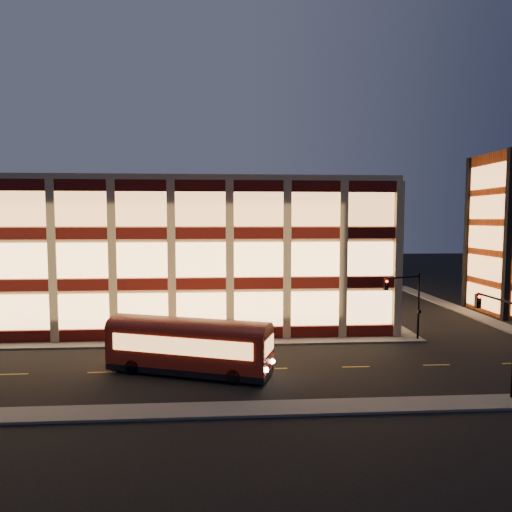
{
  "coord_description": "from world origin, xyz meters",
  "views": [
    {
      "loc": [
        6.65,
        -37.63,
        10.65
      ],
      "look_at": [
        9.68,
        8.0,
        6.95
      ],
      "focal_mm": 32.0,
      "sensor_mm": 36.0,
      "label": 1
    }
  ],
  "objects": [
    {
      "name": "ground",
      "position": [
        0.0,
        0.0,
        0.0
      ],
      "size": [
        200.0,
        200.0,
        0.0
      ],
      "primitive_type": "plane",
      "color": "black",
      "rests_on": "ground"
    },
    {
      "name": "sidewalk_office_south",
      "position": [
        -3.0,
        1.0,
        0.07
      ],
      "size": [
        54.0,
        2.0,
        0.15
      ],
      "primitive_type": "cube",
      "color": "#514F4C",
      "rests_on": "ground"
    },
    {
      "name": "sidewalk_office_east",
      "position": [
        23.0,
        17.0,
        0.07
      ],
      "size": [
        2.0,
        30.0,
        0.15
      ],
      "primitive_type": "cube",
      "color": "#514F4C",
      "rests_on": "ground"
    },
    {
      "name": "sidewalk_tower_west",
      "position": [
        34.0,
        17.0,
        0.07
      ],
      "size": [
        2.0,
        30.0,
        0.15
      ],
      "primitive_type": "cube",
      "color": "#514F4C",
      "rests_on": "ground"
    },
    {
      "name": "sidewalk_near",
      "position": [
        0.0,
        -13.0,
        0.07
      ],
      "size": [
        100.0,
        2.0,
        0.15
      ],
      "primitive_type": "cube",
      "color": "#514F4C",
      "rests_on": "ground"
    },
    {
      "name": "office_building",
      "position": [
        -2.91,
        16.91,
        7.25
      ],
      "size": [
        50.45,
        30.45,
        14.5
      ],
      "color": "tan",
      "rests_on": "ground"
    },
    {
      "name": "traffic_signal_far",
      "position": [
        22.21,
        0.24,
        4.11
      ],
      "size": [
        3.79,
        1.87,
        6.0
      ],
      "color": "black",
      "rests_on": "ground"
    },
    {
      "name": "traffic_signal_near",
      "position": [
        23.5,
        -11.03,
        4.13
      ],
      "size": [
        0.32,
        4.45,
        6.0
      ],
      "color": "black",
      "rests_on": "ground"
    },
    {
      "name": "trolley_bus",
      "position": [
        4.07,
        -6.5,
        2.14
      ],
      "size": [
        11.69,
        6.4,
        3.86
      ],
      "rotation": [
        0.0,
        0.0,
        -0.33
      ],
      "color": "maroon",
      "rests_on": "ground"
    }
  ]
}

